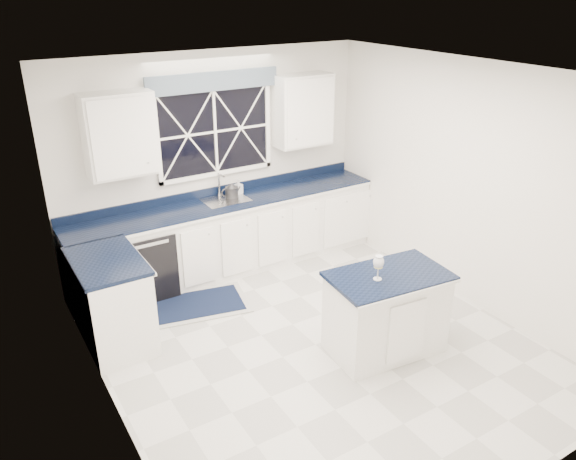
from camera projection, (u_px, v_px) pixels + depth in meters
ground at (315, 345)px, 5.74m from camera, size 4.50×4.50×0.00m
back_wall at (215, 163)px, 6.94m from camera, size 4.00×0.10×2.70m
base_cabinets at (211, 248)px, 6.79m from camera, size 3.99×1.60×0.90m
countertop at (227, 202)px, 6.88m from camera, size 3.98×0.64×0.04m
dishwasher at (145, 261)px, 6.56m from camera, size 0.60×0.58×0.82m
window at (215, 125)px, 6.71m from camera, size 1.65×0.09×1.26m
upper_cabinets at (219, 121)px, 6.59m from camera, size 3.10×0.34×0.90m
faucet at (220, 184)px, 6.96m from camera, size 0.05×0.20×0.30m
island at (386, 312)px, 5.51m from camera, size 1.21×0.80×0.85m
rug at (196, 305)px, 6.43m from camera, size 1.30×0.94×0.02m
kettle at (231, 191)px, 6.96m from camera, size 0.26×0.17×0.18m
wine_glass at (379, 263)px, 5.18m from camera, size 0.10×0.10×0.24m
soap_bottle at (239, 187)px, 7.08m from camera, size 0.10×0.10×0.18m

